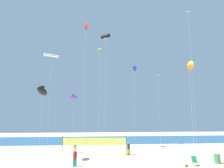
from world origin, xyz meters
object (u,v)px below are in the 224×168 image
Objects in this scene: kite_blue_delta at (134,69)px; kite_orange_delta at (189,65)px; folding_beach_chair at (195,161)px; beachgoer_teal_shirt at (75,145)px; beach_handbag at (187,166)px; volleyball_net at (94,142)px; kite_black_tube at (105,37)px; kite_yellow_diamond at (99,51)px; beachgoer_maroon_shirt at (75,157)px; trash_barrel at (217,159)px; kite_violet_inflatable at (73,97)px; kite_pink_diamond at (188,15)px; kite_white_tube at (52,56)px; kite_black_inflatable at (42,91)px; beachgoer_charcoal_shirt at (129,148)px; kite_red_delta at (86,26)px; kite_violet_diamond at (158,76)px.

kite_blue_delta is 13.01m from kite_orange_delta.
folding_beach_chair is 0.07× the size of kite_orange_delta.
beachgoer_teal_shirt is at bearing 161.31° from kite_orange_delta.
kite_blue_delta is at bearing 93.38° from beach_handbag.
folding_beach_chair is at bearing -36.41° from volleyball_net.
kite_black_tube reaches higher than kite_orange_delta.
kite_blue_delta is (6.76, 6.38, -1.10)m from kite_yellow_diamond.
kite_blue_delta reaches higher than beachgoer_maroon_shirt.
kite_blue_delta is (9.96, 6.97, 12.73)m from beachgoer_teal_shirt.
kite_black_tube reaches higher than trash_barrel.
kite_pink_diamond reaches higher than kite_violet_inflatable.
beachgoer_teal_shirt is 26.77m from kite_pink_diamond.
kite_pink_diamond is at bearing 37.02° from folding_beach_chair.
beach_handbag is 22.06m from kite_blue_delta.
kite_white_tube is at bearing 144.38° from beach_handbag.
kite_orange_delta is (14.13, 3.91, 10.55)m from beachgoer_maroon_shirt.
beachgoer_maroon_shirt is at bearing -108.62° from volleyball_net.
kite_yellow_diamond is at bearing 177.02° from kite_pink_diamond.
kite_violet_inflatable is at bearing 79.73° from kite_black_inflatable.
trash_barrel is at bearing -27.12° from volleyball_net.
beachgoer_maroon_shirt is at bearing -84.98° from kite_violet_inflatable.
kite_orange_delta reaches higher than volleyball_net.
kite_black_inflatable is (0.28, -6.34, -6.04)m from kite_white_tube.
kite_white_tube is at bearing 153.48° from trash_barrel.
kite_pink_diamond is 1.54× the size of kite_blue_delta.
beachgoer_charcoal_shirt is 0.09× the size of kite_black_tube.
kite_red_delta is 12.49m from kite_violet_inflatable.
kite_violet_diamond is (14.77, 7.64, 11.70)m from beachgoer_teal_shirt.
beachgoer_charcoal_shirt is 15.19m from kite_violet_inflatable.
beach_handbag is 22.62m from kite_white_tube.
kite_white_tube is (-15.88, 10.04, 13.16)m from folding_beach_chair.
folding_beach_chair is 0.06× the size of kite_white_tube.
beachgoer_charcoal_shirt is 0.08× the size of kite_red_delta.
kite_yellow_diamond is at bearing -136.66° from kite_blue_delta.
beach_handbag is 0.01× the size of kite_pink_diamond.
trash_barrel is 0.11× the size of kite_black_inflatable.
trash_barrel is at bearing -89.55° from kite_violet_diamond.
kite_blue_delta is (-1.03, 17.33, 13.61)m from beach_handbag.
kite_yellow_diamond is (3.20, 0.60, 13.83)m from beachgoer_teal_shirt.
kite_violet_diamond is (18.53, 7.44, -0.94)m from kite_white_tube.
kite_orange_delta is at bearing -167.10° from beachgoer_charcoal_shirt.
beach_handbag is 22.29m from kite_violet_diamond.
kite_black_inflatable is (-14.46, 4.23, 7.47)m from beach_handbag.
kite_black_tube reaches higher than volleyball_net.
kite_violet_diamond is at bearing -0.46° from kite_violet_inflatable.
kite_pink_diamond is at bearing -135.25° from beachgoer_maroon_shirt.
kite_white_tube is at bearing 13.35° from beachgoer_charcoal_shirt.
kite_black_inflatable is 16.34m from kite_black_tube.
beachgoer_maroon_shirt is 0.85× the size of beachgoer_teal_shirt.
trash_barrel is at bearing -72.91° from kite_blue_delta.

